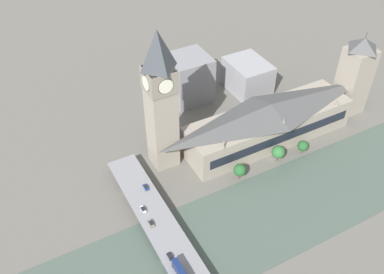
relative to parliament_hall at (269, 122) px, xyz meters
The scene contains 16 objects.
ground_plane 21.69m from the parliament_hall, 153.37° to the left, with size 600.00×600.00×0.00m, color #605E56.
river_water 48.83m from the parliament_hall, behind, with size 49.29×360.00×0.30m, color #47564C.
parliament_hall is the anchor object (origin of this frame).
clock_tower 68.14m from the parliament_hall, 79.00° to the left, with size 14.47×14.47×78.40m.
victoria_tower 62.70m from the parliament_hall, 89.95° to the right, with size 15.35×15.35×53.43m.
road_bridge 95.15m from the parliament_hall, 119.44° to the left, with size 130.58×15.14×5.61m.
double_decker_bus_lead 104.42m from the parliament_hall, 124.22° to the left, with size 11.45×2.57×4.88m.
car_northbound_tail 88.60m from the parliament_hall, 102.92° to the left, with size 4.45×1.89×1.46m.
car_southbound_lead 79.90m from the parliament_hall, 95.31° to the left, with size 4.37×1.76×1.40m.
car_southbound_mid 91.06m from the parliament_hall, 108.60° to the left, with size 4.62×1.86×1.30m.
car_southbound_tail 99.26m from the parliament_hall, 119.58° to the left, with size 3.96×1.83×1.25m.
city_block_west 62.19m from the parliament_hall, 18.55° to the left, with size 24.83×25.02×29.73m.
city_block_center 52.17m from the parliament_hall, 20.95° to the right, with size 29.79×23.53×20.36m.
tree_embankment_near 37.32m from the parliament_hall, 121.43° to the left, with size 6.68×6.68×9.28m.
tree_embankment_mid 23.04m from the parliament_hall, 151.39° to the right, with size 6.11×6.11×8.08m.
tree_embankment_far 19.68m from the parliament_hall, 162.23° to the left, with size 7.24×7.24×10.02m.
Camera 1 is at (-129.86, 119.84, 162.97)m, focal length 40.00 mm.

